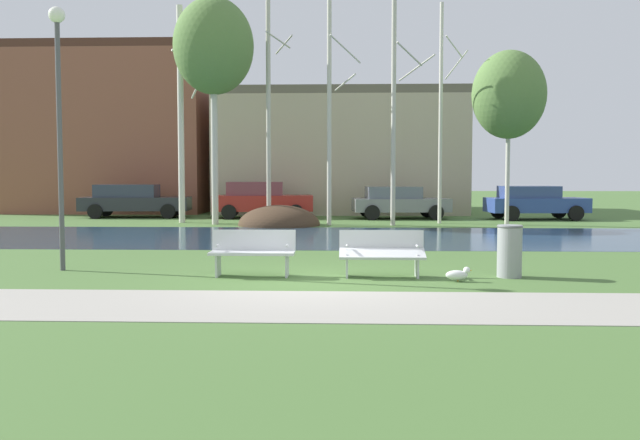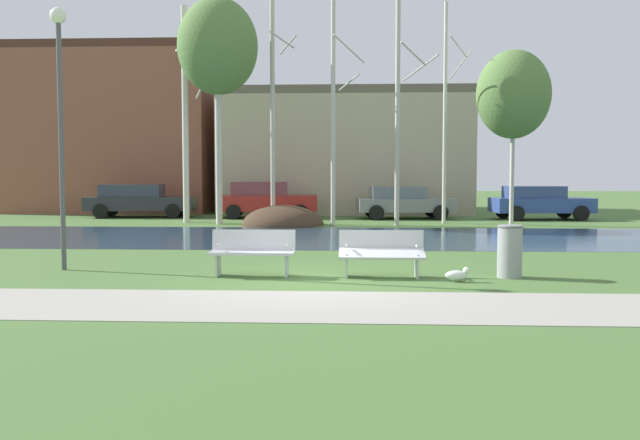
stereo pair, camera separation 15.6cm
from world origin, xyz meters
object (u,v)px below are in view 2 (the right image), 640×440
object	(u,v)px
bench_left	(253,251)
seagull	(458,275)
streetlamp	(60,95)
parked_van_nearest_dark	(138,200)
trash_bin	(510,250)
bench_right	(382,252)
parked_hatch_third_grey	(403,202)
parked_sedan_second_red	(265,199)
parked_wagon_fourth_blue	(539,202)

from	to	relation	value
bench_left	seagull	world-z (taller)	bench_left
streetlamp	parked_van_nearest_dark	size ratio (longest dim) A/B	1.06
trash_bin	parked_van_nearest_dark	bearing A→B (deg)	125.53
parked_van_nearest_dark	bench_right	bearing A→B (deg)	-59.99
parked_hatch_third_grey	bench_right	bearing A→B (deg)	-95.18
parked_sedan_second_red	parked_hatch_third_grey	xyz separation A→B (m)	(6.06, -0.23, -0.09)
streetlamp	seagull	bearing A→B (deg)	-8.75
streetlamp	parked_hatch_third_grey	xyz separation A→B (m)	(7.95, 16.71, -2.75)
parked_sedan_second_red	parked_wagon_fourth_blue	xyz separation A→B (m)	(11.83, -0.59, -0.07)
trash_bin	seagull	distance (m)	1.26
bench_left	bench_right	distance (m)	2.44
parked_hatch_third_grey	parked_wagon_fourth_blue	distance (m)	5.77
bench_right	parked_hatch_third_grey	size ratio (longest dim) A/B	0.37
bench_left	trash_bin	world-z (taller)	trash_bin
parked_van_nearest_dark	parked_hatch_third_grey	bearing A→B (deg)	-2.06
trash_bin	streetlamp	world-z (taller)	streetlamp
seagull	trash_bin	bearing A→B (deg)	29.65
bench_left	parked_sedan_second_red	bearing A→B (deg)	96.65
parked_hatch_third_grey	parked_van_nearest_dark	bearing A→B (deg)	177.94
bench_left	bench_right	size ratio (longest dim) A/B	1.00
seagull	streetlamp	xyz separation A→B (m)	(-7.72, 1.19, 3.37)
bench_right	parked_hatch_third_grey	bearing A→B (deg)	84.82
bench_right	parked_van_nearest_dark	world-z (taller)	parked_van_nearest_dark
bench_right	trash_bin	distance (m)	2.39
streetlamp	parked_wagon_fourth_blue	world-z (taller)	streetlamp
trash_bin	bench_right	bearing A→B (deg)	-178.69
bench_left	streetlamp	distance (m)	5.00
trash_bin	seagull	xyz separation A→B (m)	(-1.04, -0.59, -0.38)
parked_sedan_second_red	bench_left	bearing A→B (deg)	-83.35
bench_left	parked_sedan_second_red	xyz separation A→B (m)	(-2.05, 17.59, 0.36)
seagull	parked_sedan_second_red	size ratio (longest dim) A/B	0.11
bench_left	streetlamp	world-z (taller)	streetlamp
parked_hatch_third_grey	parked_sedan_second_red	bearing A→B (deg)	177.85
bench_left	trash_bin	bearing A→B (deg)	0.65
seagull	parked_sedan_second_red	world-z (taller)	parked_sedan_second_red
bench_left	seagull	distance (m)	3.84
trash_bin	parked_van_nearest_dark	world-z (taller)	parked_van_nearest_dark
trash_bin	streetlamp	xyz separation A→B (m)	(-8.76, 0.59, 2.99)
bench_left	bench_right	world-z (taller)	same
bench_right	parked_van_nearest_dark	size ratio (longest dim) A/B	0.33
streetlamp	bench_left	bearing A→B (deg)	-9.34
parked_van_nearest_dark	parked_hatch_third_grey	world-z (taller)	parked_van_nearest_dark
bench_right	streetlamp	xyz separation A→B (m)	(-6.37, 0.65, 3.03)
parked_van_nearest_dark	parked_wagon_fourth_blue	distance (m)	17.63
streetlamp	parked_wagon_fourth_blue	xyz separation A→B (m)	(13.71, 16.36, -2.74)
parked_van_nearest_dark	parked_hatch_third_grey	xyz separation A→B (m)	(11.85, -0.43, -0.04)
parked_hatch_third_grey	parked_wagon_fourth_blue	size ratio (longest dim) A/B	1.00
bench_left	streetlamp	bearing A→B (deg)	170.66
bench_right	parked_sedan_second_red	size ratio (longest dim) A/B	0.36
streetlamp	bench_right	bearing A→B (deg)	-5.80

